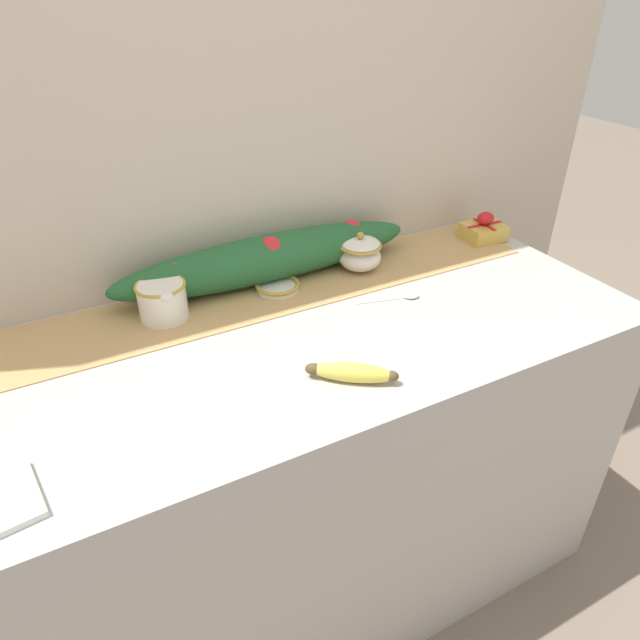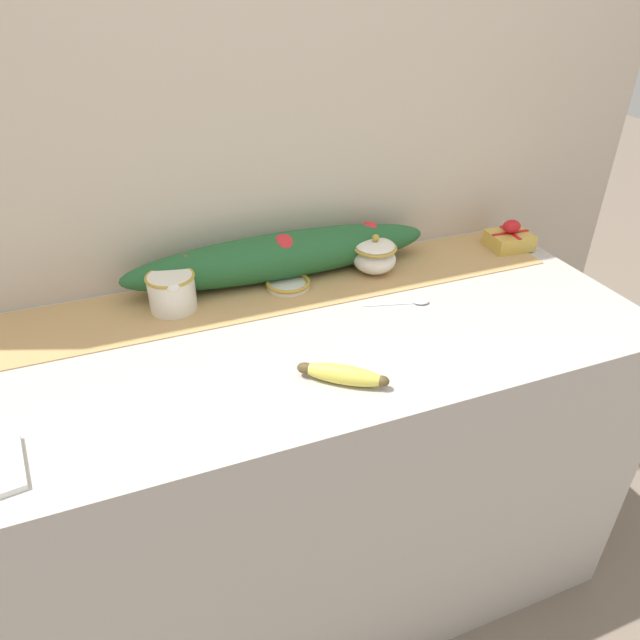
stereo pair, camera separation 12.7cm
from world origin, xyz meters
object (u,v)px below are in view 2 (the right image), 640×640
Objects in this scene: cream_pitcher at (172,290)px; small_dish at (288,284)px; sugar_bowl at (375,255)px; banana at (343,374)px; gift_box at (509,238)px; spoon at (417,302)px.

cream_pitcher is 1.17× the size of small_dish.
cream_pitcher is at bearing 179.92° from sugar_bowl.
cream_pitcher is 0.50m from banana.
small_dish is at bearing 86.73° from banana.
gift_box is at bearing -0.20° from cream_pitcher.
sugar_bowl is at bearing 112.51° from spoon.
gift_box reaches higher than small_dish.
small_dish is at bearing -179.76° from sugar_bowl.
sugar_bowl is 0.50m from banana.
gift_box is (0.70, -0.00, 0.02)m from small_dish.
banana is (0.27, -0.42, -0.03)m from cream_pitcher.
banana reaches higher than small_dish.
cream_pitcher is 0.83× the size of spoon.
sugar_bowl reaches higher than small_dish.
banana is at bearing -93.27° from small_dish.
banana is 0.38m from spoon.
banana is 1.01× the size of spoon.
sugar_bowl is at bearing 56.80° from banana.
banana is at bearing -57.02° from cream_pitcher.
spoon is at bearing -155.43° from gift_box.
cream_pitcher is at bearing 175.87° from spoon.
sugar_bowl reaches higher than spoon.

